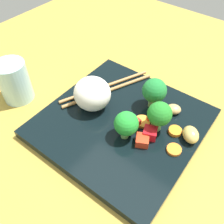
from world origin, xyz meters
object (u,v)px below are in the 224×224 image
Objects in this scene: carrot_slice_2 at (175,131)px; square_plate at (122,123)px; chopstick_pair at (107,88)px; drinking_glass at (14,82)px; rice_mound at (92,94)px; broccoli_floret_1 at (159,115)px.

square_plate is at bearing -68.77° from carrot_slice_2.
carrot_slice_2 is at bearing 108.91° from chopstick_pair.
drinking_glass reaches higher than carrot_slice_2.
carrot_slice_2 is at bearing 104.46° from rice_mound.
broccoli_floret_1 is 4.85cm from carrot_slice_2.
square_plate is at bearing 80.81° from chopstick_pair.
rice_mound is (0.53, -6.85, 4.19)cm from square_plate.
carrot_slice_2 is (-4.19, 16.27, -2.96)cm from rice_mound.
chopstick_pair is at bearing -122.37° from square_plate.
drinking_glass is at bearing -66.47° from rice_mound.
square_plate is 3.25× the size of drinking_glass.
rice_mound reaches higher than square_plate.
rice_mound is 0.36× the size of chopstick_pair.
drinking_glass is at bearing -26.88° from chopstick_pair.
drinking_glass reaches higher than chopstick_pair.
chopstick_pair is 2.30× the size of drinking_glass.
rice_mound reaches higher than chopstick_pair.
chopstick_pair is (-4.95, -7.80, 1.22)cm from square_plate.
chopstick_pair is at bearing -100.65° from broccoli_floret_1.
rice_mound is 13.50cm from broccoli_floret_1.
broccoli_floret_1 is (-2.29, 6.34, 4.72)cm from square_plate.
broccoli_floret_1 is 2.63× the size of carrot_slice_2.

